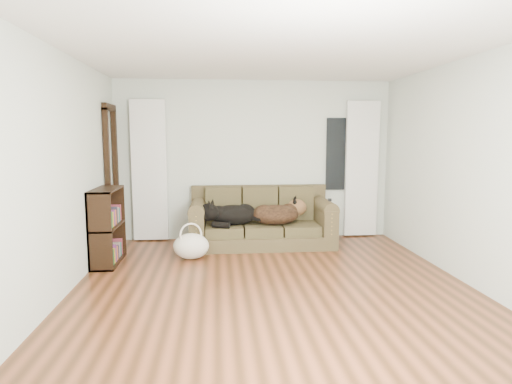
{
  "coord_description": "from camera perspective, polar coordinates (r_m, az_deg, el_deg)",
  "views": [
    {
      "loc": [
        -0.62,
        -4.55,
        1.7
      ],
      "look_at": [
        -0.06,
        1.6,
        0.89
      ],
      "focal_mm": 30.0,
      "sensor_mm": 36.0,
      "label": 1
    }
  ],
  "objects": [
    {
      "name": "dog_shepherd",
      "position": [
        6.64,
        2.96,
        -3.05
      ],
      "size": [
        0.79,
        0.59,
        0.33
      ],
      "primitive_type": "ellipsoid",
      "rotation": [
        0.0,
        0.0,
        3.21
      ],
      "color": "black",
      "rests_on": "sofa"
    },
    {
      "name": "dog_black_lab",
      "position": [
        6.58,
        -3.41,
        -3.23
      ],
      "size": [
        0.74,
        0.52,
        0.31
      ],
      "primitive_type": "ellipsoid",
      "rotation": [
        0.0,
        0.0,
        0.02
      ],
      "color": "black",
      "rests_on": "sofa"
    },
    {
      "name": "wall_left",
      "position": [
        4.84,
        -24.88,
        2.03
      ],
      "size": [
        0.04,
        5.0,
        2.6
      ],
      "primitive_type": "cube",
      "color": "beige",
      "rests_on": "ground"
    },
    {
      "name": "curtain_left",
      "position": [
        7.07,
        -14.03,
        2.79
      ],
      "size": [
        0.55,
        0.08,
        2.25
      ],
      "primitive_type": "cube",
      "color": "white",
      "rests_on": "ground"
    },
    {
      "name": "bookshelf",
      "position": [
        6.07,
        -19.2,
        -4.37
      ],
      "size": [
        0.34,
        0.82,
        1.01
      ],
      "primitive_type": "cube",
      "rotation": [
        0.0,
        0.0,
        0.04
      ],
      "color": "black",
      "rests_on": "floor"
    },
    {
      "name": "door_casing",
      "position": [
        6.81,
        -18.63,
        1.6
      ],
      "size": [
        0.07,
        0.6,
        2.1
      ],
      "primitive_type": "cube",
      "color": "black",
      "rests_on": "ground"
    },
    {
      "name": "sofa",
      "position": [
        6.68,
        0.75,
        -3.32
      ],
      "size": [
        2.2,
        0.95,
        0.9
      ],
      "primitive_type": "cube",
      "color": "#434025",
      "rests_on": "floor"
    },
    {
      "name": "ceiling",
      "position": [
        4.67,
        2.63,
        18.55
      ],
      "size": [
        5.0,
        5.0,
        0.0
      ],
      "primitive_type": "plane",
      "color": "white",
      "rests_on": "ground"
    },
    {
      "name": "wall_right",
      "position": [
        5.39,
        26.98,
        2.4
      ],
      "size": [
        0.04,
        5.0,
        2.6
      ],
      "primitive_type": "cube",
      "color": "beige",
      "rests_on": "ground"
    },
    {
      "name": "tv_remote",
      "position": [
        6.64,
        9.81,
        -1.04
      ],
      "size": [
        0.09,
        0.18,
        0.02
      ],
      "primitive_type": "cube",
      "rotation": [
        0.0,
        0.0,
        -0.23
      ],
      "color": "black",
      "rests_on": "sofa"
    },
    {
      "name": "tote_bag",
      "position": [
        6.06,
        -8.63,
        -7.35
      ],
      "size": [
        0.55,
        0.45,
        0.36
      ],
      "primitive_type": "ellipsoid",
      "rotation": [
        0.0,
        0.0,
        0.15
      ],
      "color": "silver",
      "rests_on": "floor"
    },
    {
      "name": "curtain_right",
      "position": [
        7.4,
        13.9,
        2.99
      ],
      "size": [
        0.55,
        0.08,
        2.25
      ],
      "primitive_type": "cube",
      "color": "white",
      "rests_on": "ground"
    },
    {
      "name": "wall_back",
      "position": [
        7.08,
        -0.21,
        4.23
      ],
      "size": [
        4.5,
        0.04,
        2.6
      ],
      "primitive_type": "cube",
      "color": "beige",
      "rests_on": "ground"
    },
    {
      "name": "floor",
      "position": [
        4.89,
        2.44,
        -12.87
      ],
      "size": [
        5.0,
        5.0,
        0.0
      ],
      "primitive_type": "plane",
      "color": "#402411",
      "rests_on": "ground"
    },
    {
      "name": "window_pane",
      "position": [
        7.32,
        11.23,
        4.98
      ],
      "size": [
        0.5,
        0.03,
        1.2
      ],
      "primitive_type": "cube",
      "color": "black",
      "rests_on": "wall_back"
    }
  ]
}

